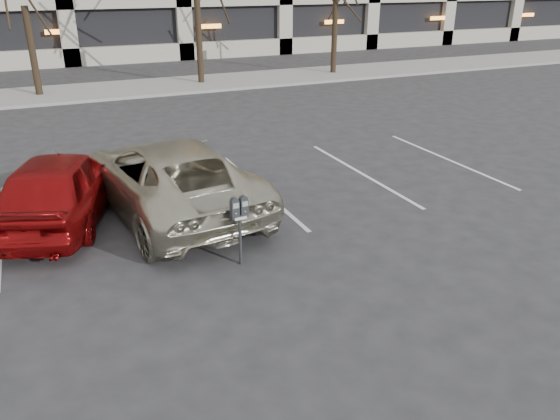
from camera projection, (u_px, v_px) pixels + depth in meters
The scene contains 6 objects.
ground at pixel (238, 239), 10.54m from camera, with size 140.00×140.00×0.00m, color #28282B.
sidewalk at pixel (114, 90), 23.94m from camera, with size 80.00×4.00×0.12m, color gray.
stall_lines at pixel (142, 208), 11.94m from camera, with size 16.90×5.20×0.00m.
parking_meter at pixel (239, 214), 9.24m from camera, with size 0.33×0.16×1.25m.
suv_silver at pixel (170, 176), 11.52m from camera, with size 3.28×5.90×1.57m.
car_red at pixel (60, 186), 11.05m from camera, with size 1.77×4.40×1.50m, color maroon.
Camera 1 is at (-3.10, -8.98, 4.68)m, focal length 35.00 mm.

